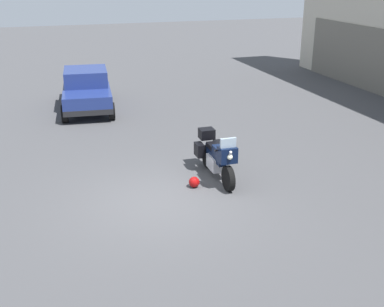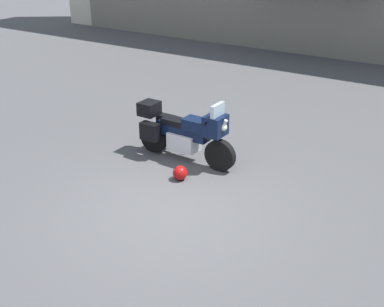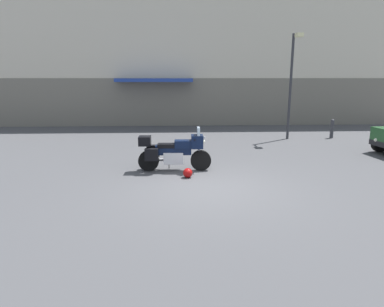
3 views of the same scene
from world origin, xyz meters
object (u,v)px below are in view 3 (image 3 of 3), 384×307
(bollard_curbside, at_px, (332,128))
(streetlamp_curbside, at_px, (292,76))
(helmet, at_px, (188,173))
(motorcycle, at_px, (173,151))

(bollard_curbside, bearing_deg, streetlamp_curbside, -173.11)
(bollard_curbside, bearing_deg, helmet, -138.97)
(bollard_curbside, bearing_deg, motorcycle, -144.27)
(motorcycle, bearing_deg, helmet, -60.48)
(streetlamp_curbside, distance_m, bollard_curbside, 3.27)
(motorcycle, relative_size, streetlamp_curbside, 0.48)
(motorcycle, distance_m, streetlamp_curbside, 7.79)
(motorcycle, bearing_deg, streetlamp_curbside, 45.02)
(motorcycle, height_order, streetlamp_curbside, streetlamp_curbside)
(helmet, xyz_separation_m, streetlamp_curbside, (4.94, 5.94, 2.75))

